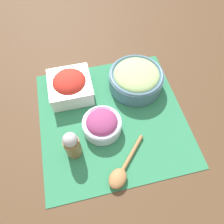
# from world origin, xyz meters

# --- Properties ---
(ground_plane) EXTENTS (3.00, 3.00, 0.00)m
(ground_plane) POSITION_xyz_m (0.00, 0.00, 0.00)
(ground_plane) COLOR #513823
(placemat) EXTENTS (0.48, 0.48, 0.00)m
(placemat) POSITION_xyz_m (0.00, 0.00, 0.00)
(placemat) COLOR #2D7A51
(placemat) RESTS_ON ground_plane
(onion_bowl) EXTENTS (0.12, 0.12, 0.07)m
(onion_bowl) POSITION_xyz_m (0.04, 0.04, 0.04)
(onion_bowl) COLOR silver
(onion_bowl) RESTS_ON placemat
(cucumber_bowl) EXTENTS (0.19, 0.19, 0.08)m
(cucumber_bowl) POSITION_xyz_m (-0.11, -0.11, 0.05)
(cucumber_bowl) COLOR slate
(cucumber_bowl) RESTS_ON placemat
(tomato_bowl) EXTENTS (0.15, 0.15, 0.09)m
(tomato_bowl) POSITION_xyz_m (0.12, -0.13, 0.05)
(tomato_bowl) COLOR white
(tomato_bowl) RESTS_ON placemat
(wooden_spoon) EXTENTS (0.15, 0.16, 0.03)m
(wooden_spoon) POSITION_xyz_m (0.02, 0.20, 0.02)
(wooden_spoon) COLOR #9E7042
(wooden_spoon) RESTS_ON placemat
(pepper_shaker) EXTENTS (0.05, 0.05, 0.11)m
(pepper_shaker) POSITION_xyz_m (0.14, 0.09, 0.06)
(pepper_shaker) COLOR olive
(pepper_shaker) RESTS_ON placemat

